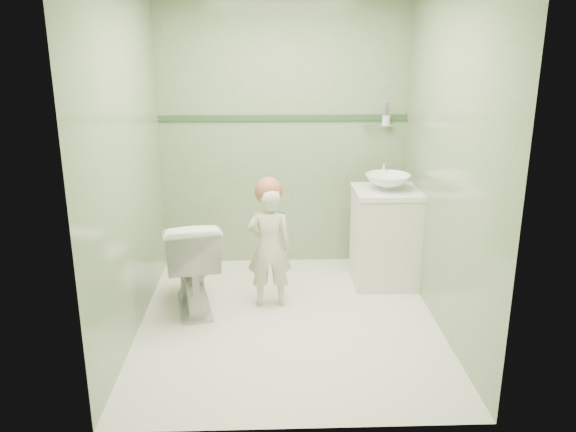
{
  "coord_description": "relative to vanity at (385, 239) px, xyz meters",
  "views": [
    {
      "loc": [
        -0.15,
        -3.96,
        2.06
      ],
      "look_at": [
        0.0,
        0.15,
        0.78
      ],
      "focal_mm": 36.62,
      "sensor_mm": 36.0,
      "label": 1
    }
  ],
  "objects": [
    {
      "name": "cup_holder",
      "position": [
        0.05,
        0.48,
        0.93
      ],
      "size": [
        0.26,
        0.07,
        0.21
      ],
      "color": "silver",
      "rests_on": "room_shell"
    },
    {
      "name": "ground",
      "position": [
        -0.84,
        -0.7,
        -0.4
      ],
      "size": [
        2.5,
        2.5,
        0.0
      ],
      "primitive_type": "plane",
      "color": "white",
      "rests_on": "ground"
    },
    {
      "name": "toilet",
      "position": [
        -1.58,
        -0.43,
        -0.03
      ],
      "size": [
        0.55,
        0.8,
        0.74
      ],
      "primitive_type": "imported",
      "rotation": [
        0.0,
        0.0,
        3.34
      ],
      "color": "white",
      "rests_on": "ground"
    },
    {
      "name": "counter",
      "position": [
        0.0,
        0.0,
        0.41
      ],
      "size": [
        0.54,
        0.52,
        0.04
      ],
      "primitive_type": "cube",
      "color": "white",
      "rests_on": "vanity"
    },
    {
      "name": "trim_stripe",
      "position": [
        -0.84,
        0.54,
        0.95
      ],
      "size": [
        2.2,
        0.02,
        0.05
      ],
      "primitive_type": "cube",
      "color": "#304D30",
      "rests_on": "room_shell"
    },
    {
      "name": "basin",
      "position": [
        0.0,
        0.0,
        0.49
      ],
      "size": [
        0.37,
        0.37,
        0.13
      ],
      "primitive_type": "imported",
      "color": "white",
      "rests_on": "counter"
    },
    {
      "name": "hair_cap",
      "position": [
        -0.98,
        -0.37,
        0.53
      ],
      "size": [
        0.21,
        0.21,
        0.21
      ],
      "primitive_type": "sphere",
      "color": "#9D523D",
      "rests_on": "toddler"
    },
    {
      "name": "vanity",
      "position": [
        0.0,
        0.0,
        0.0
      ],
      "size": [
        0.52,
        0.5,
        0.8
      ],
      "primitive_type": "cube",
      "color": "white",
      "rests_on": "ground"
    },
    {
      "name": "teal_toothbrush",
      "position": [
        -0.9,
        -0.52,
        0.41
      ],
      "size": [
        0.11,
        0.13,
        0.08
      ],
      "color": "#078472",
      "rests_on": "toddler"
    },
    {
      "name": "room_shell",
      "position": [
        -0.84,
        -0.7,
        0.8
      ],
      "size": [
        2.5,
        2.54,
        2.4
      ],
      "color": "gray",
      "rests_on": "ground"
    },
    {
      "name": "faucet",
      "position": [
        0.0,
        0.19,
        0.57
      ],
      "size": [
        0.03,
        0.13,
        0.18
      ],
      "color": "silver",
      "rests_on": "counter"
    },
    {
      "name": "toddler",
      "position": [
        -0.98,
        -0.4,
        0.08
      ],
      "size": [
        0.36,
        0.25,
        0.96
      ],
      "primitive_type": "imported",
      "rotation": [
        0.0,
        0.0,
        3.2
      ],
      "color": "beige",
      "rests_on": "ground"
    }
  ]
}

